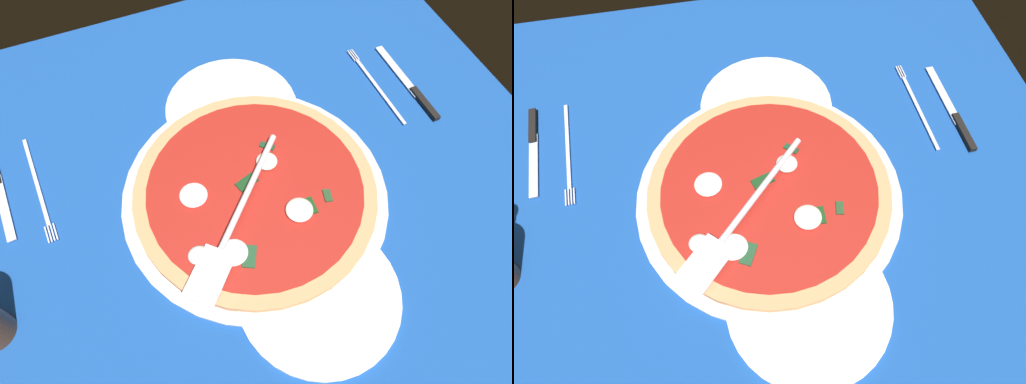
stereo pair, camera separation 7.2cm
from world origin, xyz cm
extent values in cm
cube|color=#174699|center=(0.00, 0.00, -0.40)|extent=(100.37, 100.37, 0.80)
cube|color=silver|center=(-46.00, -37.64, 0.05)|extent=(8.36, 8.36, 0.10)
cube|color=silver|center=(-46.00, -20.91, 0.05)|extent=(8.36, 8.36, 0.10)
cube|color=silver|center=(-46.00, -4.18, 0.05)|extent=(8.36, 8.36, 0.10)
cube|color=silver|center=(-46.00, 12.55, 0.05)|extent=(8.36, 8.36, 0.10)
cube|color=silver|center=(-37.64, -29.28, 0.05)|extent=(8.36, 8.36, 0.10)
cube|color=silver|center=(-37.64, -12.55, 0.05)|extent=(8.36, 8.36, 0.10)
cube|color=silver|center=(-37.64, 4.18, 0.05)|extent=(8.36, 8.36, 0.10)
cube|color=silver|center=(-37.64, 20.91, 0.05)|extent=(8.36, 8.36, 0.10)
cube|color=silver|center=(-37.64, 37.64, 0.05)|extent=(8.36, 8.36, 0.10)
cube|color=silver|center=(-29.28, -37.64, 0.05)|extent=(8.36, 8.36, 0.10)
cube|color=silver|center=(-29.28, -20.91, 0.05)|extent=(8.36, 8.36, 0.10)
cube|color=silver|center=(-29.28, -4.18, 0.05)|extent=(8.36, 8.36, 0.10)
cube|color=silver|center=(-29.28, 12.55, 0.05)|extent=(8.36, 8.36, 0.10)
cube|color=silver|center=(-29.28, 29.28, 0.05)|extent=(8.36, 8.36, 0.10)
cube|color=silver|center=(-29.28, 46.00, 0.05)|extent=(8.36, 8.36, 0.10)
cube|color=silver|center=(-20.91, -29.28, 0.05)|extent=(8.36, 8.36, 0.10)
cube|color=silver|center=(-20.91, -12.55, 0.05)|extent=(8.36, 8.36, 0.10)
cube|color=silver|center=(-20.91, 4.18, 0.05)|extent=(8.36, 8.36, 0.10)
cube|color=silver|center=(-20.91, 20.91, 0.05)|extent=(8.36, 8.36, 0.10)
cube|color=silver|center=(-20.91, 37.64, 0.05)|extent=(8.36, 8.36, 0.10)
cube|color=silver|center=(-12.55, -37.64, 0.05)|extent=(8.36, 8.36, 0.10)
cube|color=silver|center=(-12.55, -20.91, 0.05)|extent=(8.36, 8.36, 0.10)
cube|color=silver|center=(-12.55, -4.18, 0.05)|extent=(8.36, 8.36, 0.10)
cube|color=silver|center=(-12.55, 12.55, 0.05)|extent=(8.36, 8.36, 0.10)
cube|color=silver|center=(-12.55, 29.28, 0.05)|extent=(8.36, 8.36, 0.10)
cube|color=silver|center=(-12.55, 46.00, 0.05)|extent=(8.36, 8.36, 0.10)
cube|color=silver|center=(-4.18, -29.28, 0.05)|extent=(8.36, 8.36, 0.10)
cube|color=silver|center=(-4.18, -12.55, 0.05)|extent=(8.36, 8.36, 0.10)
cube|color=silver|center=(-4.18, 4.18, 0.05)|extent=(8.36, 8.36, 0.10)
cube|color=silver|center=(-4.18, 20.91, 0.05)|extent=(8.36, 8.36, 0.10)
cube|color=silver|center=(-4.18, 37.64, 0.05)|extent=(8.36, 8.36, 0.10)
cube|color=silver|center=(4.18, -37.64, 0.05)|extent=(8.36, 8.36, 0.10)
cube|color=silver|center=(4.18, -20.91, 0.05)|extent=(8.36, 8.36, 0.10)
cube|color=silver|center=(4.18, -4.18, 0.05)|extent=(8.36, 8.36, 0.10)
cube|color=silver|center=(4.18, 12.55, 0.05)|extent=(8.36, 8.36, 0.10)
cube|color=silver|center=(4.18, 29.28, 0.05)|extent=(8.36, 8.36, 0.10)
cube|color=silver|center=(12.55, -29.28, 0.05)|extent=(8.36, 8.36, 0.10)
cube|color=silver|center=(12.55, -12.55, 0.05)|extent=(8.36, 8.36, 0.10)
cube|color=silver|center=(12.55, 4.18, 0.05)|extent=(8.36, 8.36, 0.10)
cube|color=silver|center=(12.55, 20.91, 0.05)|extent=(8.36, 8.36, 0.10)
cube|color=silver|center=(20.91, -37.64, 0.05)|extent=(8.36, 8.36, 0.10)
cube|color=silver|center=(20.91, -20.91, 0.05)|extent=(8.36, 8.36, 0.10)
cube|color=silver|center=(20.91, -4.18, 0.05)|extent=(8.36, 8.36, 0.10)
cube|color=silver|center=(20.91, 12.55, 0.05)|extent=(8.36, 8.36, 0.10)
cube|color=silver|center=(20.91, 29.28, 0.05)|extent=(8.36, 8.36, 0.10)
cube|color=silver|center=(29.28, 4.18, 0.05)|extent=(8.36, 8.36, 0.10)
cube|color=silver|center=(29.28, 20.91, 0.05)|extent=(8.36, 8.36, 0.10)
cylinder|color=silver|center=(0.44, -1.96, 0.53)|extent=(42.68, 42.68, 0.86)
cylinder|color=white|center=(-18.21, 1.08, 0.60)|extent=(23.79, 23.79, 1.00)
cylinder|color=white|center=(18.82, 0.36, 0.60)|extent=(23.65, 23.65, 1.00)
cylinder|color=tan|center=(0.44, -1.96, 1.63)|extent=(38.80, 38.80, 1.33)
cylinder|color=#A62018|center=(0.44, -1.96, 2.44)|extent=(34.44, 34.44, 0.30)
ellipsoid|color=white|center=(-2.29, -11.37, 2.99)|extent=(4.48, 4.40, 0.80)
ellipsoid|color=silver|center=(9.03, -9.17, 3.02)|extent=(4.26, 4.41, 0.85)
ellipsoid|color=silver|center=(7.53, -13.96, 3.17)|extent=(2.94, 3.09, 1.16)
ellipsoid|color=silver|center=(6.51, 2.67, 3.14)|extent=(4.22, 4.26, 1.10)
ellipsoid|color=silver|center=(-3.59, 1.61, 3.14)|extent=(3.46, 3.49, 1.10)
cube|color=#204929|center=(10.41, -7.17, 2.74)|extent=(3.96, 3.30, 0.30)
cube|color=#254625|center=(5.77, 7.92, 2.74)|extent=(2.40, 1.63, 0.30)
cube|color=#164018|center=(6.38, 4.85, 2.74)|extent=(2.96, 1.21, 0.30)
cube|color=#194325|center=(-6.57, 3.01, 2.74)|extent=(2.50, 2.53, 0.30)
cube|color=#163E1B|center=(-1.36, -2.78, 2.74)|extent=(2.82, 3.92, 0.30)
cube|color=silver|center=(11.21, -13.52, 3.90)|extent=(9.21, 9.17, 0.30)
cylinder|color=silver|center=(0.68, -3.21, 4.25)|extent=(15.94, 15.64, 1.00)
cube|color=white|center=(-16.07, -36.97, 0.40)|extent=(17.21, 13.52, 0.60)
cube|color=silver|center=(-16.23, -34.15, 0.83)|extent=(18.18, 1.64, 0.25)
cube|color=silver|center=(-5.62, -34.20, 0.83)|extent=(3.01, 0.39, 0.25)
cube|color=silver|center=(-5.65, -33.76, 0.83)|extent=(3.01, 0.39, 0.25)
cube|color=silver|center=(-5.67, -33.32, 0.83)|extent=(3.01, 0.39, 0.25)
cube|color=silver|center=(-5.70, -32.88, 0.83)|extent=(3.01, 0.39, 0.25)
cube|color=black|center=(-21.43, -40.12, 1.10)|extent=(7.44, 1.62, 0.80)
cube|color=silver|center=(-13.14, -39.65, 0.83)|extent=(12.99, 2.14, 0.25)
cube|color=silver|center=(-11.22, 30.78, 0.40)|extent=(19.99, 12.85, 0.60)
cube|color=silver|center=(-11.20, 27.93, 0.83)|extent=(17.04, 0.75, 0.25)
cube|color=silver|center=(-21.22, 28.28, 0.83)|extent=(3.00, 0.25, 0.25)
cube|color=silver|center=(-21.22, 27.84, 0.83)|extent=(3.00, 0.25, 0.25)
cube|color=silver|center=(-21.21, 27.40, 0.83)|extent=(3.00, 0.25, 0.25)
cube|color=black|center=(-5.25, 33.69, 1.10)|extent=(8.01, 1.27, 0.80)
cube|color=silver|center=(-14.25, 33.61, 0.83)|extent=(14.01, 1.52, 0.25)
camera|label=1|loc=(33.35, -15.83, 64.20)|focal=31.75mm
camera|label=2|loc=(35.46, -8.98, 64.20)|focal=31.75mm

